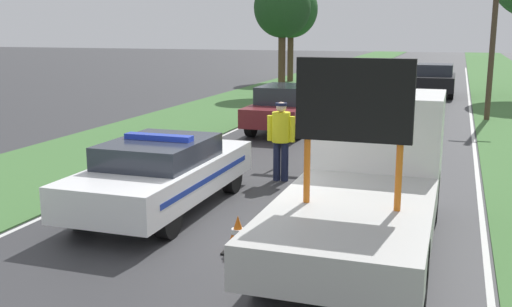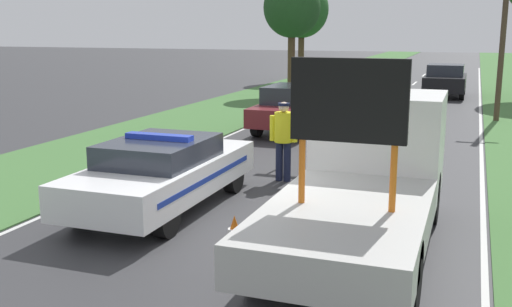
{
  "view_description": "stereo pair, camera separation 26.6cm",
  "coord_description": "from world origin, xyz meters",
  "px_view_note": "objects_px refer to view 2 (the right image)",
  "views": [
    {
      "loc": [
        3.23,
        -9.28,
        3.4
      ],
      "look_at": [
        -0.25,
        1.07,
        1.1
      ],
      "focal_mm": 42.0,
      "sensor_mm": 36.0,
      "label": 1
    },
    {
      "loc": [
        3.48,
        -9.19,
        3.4
      ],
      "look_at": [
        -0.25,
        1.07,
        1.1
      ],
      "focal_mm": 42.0,
      "sensor_mm": 36.0,
      "label": 2
    }
  ],
  "objects_px": {
    "queued_car_wagon_maroon": "(293,107)",
    "pedestrian_civilian": "(329,135)",
    "roadside_tree_near_right": "(302,10)",
    "queued_car_sedan_black": "(445,80)",
    "police_car": "(163,172)",
    "police_officer": "(283,134)",
    "queued_car_sedan_silver": "(335,90)",
    "road_barrier": "(319,134)",
    "utility_pole": "(503,31)",
    "traffic_cone_near_police": "(331,162)",
    "traffic_cone_centre_front": "(235,234)",
    "roadside_tree_mid_left": "(292,8)",
    "work_truck": "(367,172)"
  },
  "relations": [
    {
      "from": "traffic_cone_centre_front",
      "to": "queued_car_wagon_maroon",
      "type": "distance_m",
      "value": 11.25
    },
    {
      "from": "roadside_tree_near_right",
      "to": "police_officer",
      "type": "bearing_deg",
      "value": -75.09
    },
    {
      "from": "traffic_cone_near_police",
      "to": "pedestrian_civilian",
      "type": "bearing_deg",
      "value": -81.18
    },
    {
      "from": "utility_pole",
      "to": "traffic_cone_centre_front",
      "type": "bearing_deg",
      "value": -104.99
    },
    {
      "from": "work_truck",
      "to": "traffic_cone_near_police",
      "type": "distance_m",
      "value": 4.63
    },
    {
      "from": "work_truck",
      "to": "queued_car_sedan_black",
      "type": "relative_size",
      "value": 1.42
    },
    {
      "from": "traffic_cone_near_police",
      "to": "queued_car_wagon_maroon",
      "type": "height_order",
      "value": "queued_car_wagon_maroon"
    },
    {
      "from": "traffic_cone_near_police",
      "to": "queued_car_wagon_maroon",
      "type": "distance_m",
      "value": 5.95
    },
    {
      "from": "queued_car_sedan_black",
      "to": "utility_pole",
      "type": "distance_m",
      "value": 8.55
    },
    {
      "from": "traffic_cone_near_police",
      "to": "roadside_tree_near_right",
      "type": "bearing_deg",
      "value": 107.5
    },
    {
      "from": "road_barrier",
      "to": "roadside_tree_mid_left",
      "type": "height_order",
      "value": "roadside_tree_mid_left"
    },
    {
      "from": "traffic_cone_centre_front",
      "to": "traffic_cone_near_police",
      "type": "bearing_deg",
      "value": 87.84
    },
    {
      "from": "police_car",
      "to": "roadside_tree_near_right",
      "type": "height_order",
      "value": "roadside_tree_near_right"
    },
    {
      "from": "queued_car_wagon_maroon",
      "to": "road_barrier",
      "type": "bearing_deg",
      "value": 112.61
    },
    {
      "from": "roadside_tree_mid_left",
      "to": "utility_pole",
      "type": "bearing_deg",
      "value": -30.01
    },
    {
      "from": "queued_car_sedan_silver",
      "to": "queued_car_sedan_black",
      "type": "height_order",
      "value": "queued_car_sedan_black"
    },
    {
      "from": "pedestrian_civilian",
      "to": "roadside_tree_near_right",
      "type": "xyz_separation_m",
      "value": [
        -7.5,
        24.23,
        3.44
      ]
    },
    {
      "from": "utility_pole",
      "to": "queued_car_sedan_black",
      "type": "bearing_deg",
      "value": 105.84
    },
    {
      "from": "road_barrier",
      "to": "police_officer",
      "type": "bearing_deg",
      "value": -113.42
    },
    {
      "from": "roadside_tree_near_right",
      "to": "traffic_cone_near_police",
      "type": "bearing_deg",
      "value": -72.5
    },
    {
      "from": "queued_car_sedan_black",
      "to": "police_car",
      "type": "bearing_deg",
      "value": 79.41
    },
    {
      "from": "roadside_tree_near_right",
      "to": "queued_car_sedan_black",
      "type": "bearing_deg",
      "value": -31.42
    },
    {
      "from": "police_officer",
      "to": "pedestrian_civilian",
      "type": "xyz_separation_m",
      "value": [
        0.97,
        0.3,
        -0.02
      ]
    },
    {
      "from": "traffic_cone_near_police",
      "to": "queued_car_sedan_black",
      "type": "height_order",
      "value": "queued_car_sedan_black"
    },
    {
      "from": "road_barrier",
      "to": "pedestrian_civilian",
      "type": "relative_size",
      "value": 1.34
    },
    {
      "from": "traffic_cone_near_police",
      "to": "roadside_tree_near_right",
      "type": "xyz_separation_m",
      "value": [
        -7.36,
        23.35,
        4.24
      ]
    },
    {
      "from": "roadside_tree_near_right",
      "to": "police_car",
      "type": "bearing_deg",
      "value": -79.59
    },
    {
      "from": "police_car",
      "to": "pedestrian_civilian",
      "type": "relative_size",
      "value": 2.7
    },
    {
      "from": "pedestrian_civilian",
      "to": "queued_car_wagon_maroon",
      "type": "distance_m",
      "value": 6.78
    },
    {
      "from": "traffic_cone_centre_front",
      "to": "roadside_tree_near_right",
      "type": "distance_m",
      "value": 30.15
    },
    {
      "from": "queued_car_wagon_maroon",
      "to": "pedestrian_civilian",
      "type": "bearing_deg",
      "value": 113.24
    },
    {
      "from": "work_truck",
      "to": "traffic_cone_centre_front",
      "type": "distance_m",
      "value": 2.39
    },
    {
      "from": "roadside_tree_near_right",
      "to": "roadside_tree_mid_left",
      "type": "relative_size",
      "value": 1.07
    },
    {
      "from": "traffic_cone_near_police",
      "to": "utility_pole",
      "type": "xyz_separation_m",
      "value": [
        3.96,
        9.93,
        3.04
      ]
    },
    {
      "from": "road_barrier",
      "to": "roadside_tree_mid_left",
      "type": "xyz_separation_m",
      "value": [
        -5.34,
        15.48,
        3.42
      ]
    },
    {
      "from": "work_truck",
      "to": "roadside_tree_near_right",
      "type": "bearing_deg",
      "value": -73.84
    },
    {
      "from": "queued_car_wagon_maroon",
      "to": "roadside_tree_near_right",
      "type": "xyz_separation_m",
      "value": [
        -4.82,
        18.0,
        3.7
      ]
    },
    {
      "from": "work_truck",
      "to": "queued_car_wagon_maroon",
      "type": "bearing_deg",
      "value": -68.66
    },
    {
      "from": "work_truck",
      "to": "roadside_tree_mid_left",
      "type": "distance_m",
      "value": 21.27
    },
    {
      "from": "police_officer",
      "to": "queued_car_sedan_black",
      "type": "height_order",
      "value": "police_officer"
    },
    {
      "from": "traffic_cone_centre_front",
      "to": "queued_car_sedan_black",
      "type": "distance_m",
      "value": 23.53
    },
    {
      "from": "police_car",
      "to": "roadside_tree_near_right",
      "type": "distance_m",
      "value": 28.02
    },
    {
      "from": "police_car",
      "to": "road_barrier",
      "type": "xyz_separation_m",
      "value": [
        2.04,
        3.96,
        0.2
      ]
    },
    {
      "from": "work_truck",
      "to": "queued_car_wagon_maroon",
      "type": "relative_size",
      "value": 1.25
    },
    {
      "from": "pedestrian_civilian",
      "to": "queued_car_sedan_black",
      "type": "bearing_deg",
      "value": 106.25
    },
    {
      "from": "police_car",
      "to": "road_barrier",
      "type": "height_order",
      "value": "police_car"
    },
    {
      "from": "police_officer",
      "to": "queued_car_sedan_silver",
      "type": "height_order",
      "value": "police_officer"
    },
    {
      "from": "traffic_cone_near_police",
      "to": "queued_car_sedan_silver",
      "type": "height_order",
      "value": "queued_car_sedan_silver"
    },
    {
      "from": "traffic_cone_near_police",
      "to": "roadside_tree_near_right",
      "type": "height_order",
      "value": "roadside_tree_near_right"
    },
    {
      "from": "pedestrian_civilian",
      "to": "roadside_tree_mid_left",
      "type": "height_order",
      "value": "roadside_tree_mid_left"
    }
  ]
}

